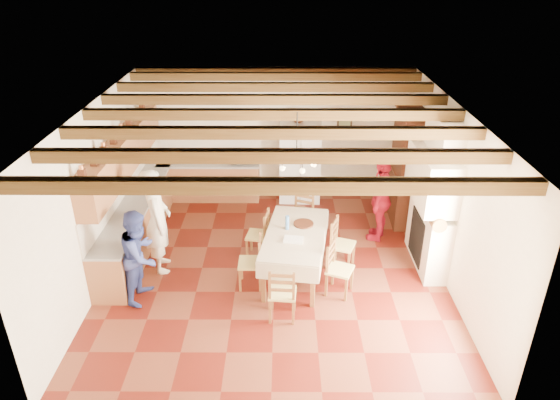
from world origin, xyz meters
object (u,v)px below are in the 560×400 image
(hutch, at_px, (407,167))
(microwave, at_px, (241,157))
(chair_right_far, at_px, (343,244))
(refrigerator, at_px, (300,161))
(chair_end_far, at_px, (301,219))
(person_man, at_px, (158,221))
(chair_left_far, at_px, (258,234))
(person_woman_red, at_px, (381,199))
(person_woman_blue, at_px, (140,255))
(dining_table, at_px, (295,237))
(chair_end_near, at_px, (282,292))
(chair_right_near, at_px, (340,269))
(chair_left_near, at_px, (250,262))

(hutch, bearing_deg, microwave, 167.04)
(chair_right_far, bearing_deg, refrigerator, 34.20)
(chair_end_far, xyz_separation_m, person_man, (-2.57, -0.98, 0.49))
(chair_left_far, xyz_separation_m, chair_right_far, (1.55, -0.35, 0.00))
(hutch, height_order, person_woman_red, hutch)
(refrigerator, xyz_separation_m, person_woman_blue, (-2.71, -3.81, -0.12))
(dining_table, distance_m, person_woman_blue, 2.61)
(hutch, distance_m, person_woman_blue, 5.67)
(hutch, bearing_deg, person_woman_blue, -147.78)
(person_woman_red, bearing_deg, microwave, -99.22)
(refrigerator, xyz_separation_m, microwave, (-1.34, -0.02, 0.11))
(chair_right_far, distance_m, chair_end_near, 1.79)
(person_woman_blue, xyz_separation_m, microwave, (1.37, 3.78, 0.23))
(refrigerator, relative_size, hutch, 0.77)
(chair_right_far, bearing_deg, person_man, 111.54)
(chair_end_far, bearing_deg, chair_right_near, -48.45)
(chair_left_near, relative_size, chair_end_near, 1.00)
(dining_table, distance_m, chair_right_far, 0.95)
(chair_end_near, bearing_deg, chair_left_far, -71.00)
(hutch, xyz_separation_m, chair_left_near, (-3.15, -2.49, -0.72))
(chair_left_far, distance_m, person_woman_blue, 2.25)
(dining_table, height_order, person_man, person_man)
(hutch, xyz_separation_m, microwave, (-3.54, 0.98, -0.17))
(dining_table, bearing_deg, chair_right_far, 15.24)
(hutch, height_order, dining_table, hutch)
(microwave, bearing_deg, refrigerator, -7.31)
(refrigerator, height_order, chair_end_near, refrigerator)
(chair_right_near, relative_size, person_woman_red, 0.56)
(chair_left_far, distance_m, chair_right_far, 1.59)
(person_woman_red, bearing_deg, chair_end_far, -62.42)
(dining_table, relative_size, chair_end_far, 2.17)
(chair_end_near, relative_size, person_woman_blue, 0.60)
(refrigerator, distance_m, chair_left_near, 3.65)
(person_woman_blue, bearing_deg, chair_end_far, -46.16)
(chair_right_far, height_order, chair_end_far, same)
(dining_table, xyz_separation_m, chair_left_near, (-0.77, -0.34, -0.29))
(person_woman_blue, relative_size, person_woman_red, 0.94)
(chair_left_near, bearing_deg, person_woman_blue, -79.69)
(chair_left_far, height_order, person_woman_red, person_woman_red)
(person_man, xyz_separation_m, microwave, (1.26, 2.92, 0.06))
(person_woman_red, bearing_deg, chair_end_near, -14.66)
(refrigerator, relative_size, chair_right_near, 1.92)
(dining_table, bearing_deg, hutch, 42.08)
(chair_end_near, bearing_deg, dining_table, -96.27)
(chair_left_far, bearing_deg, dining_table, 59.15)
(chair_right_near, height_order, microwave, microwave)
(hutch, xyz_separation_m, chair_end_near, (-2.60, -3.34, -0.72))
(chair_left_near, bearing_deg, hutch, 128.48)
(chair_end_far, bearing_deg, chair_left_near, -98.37)
(hutch, height_order, person_man, hutch)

